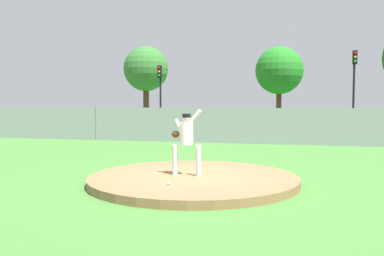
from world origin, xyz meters
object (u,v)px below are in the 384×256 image
object	(u,v)px
pitcher_youth	(186,137)
baseball	(169,183)
traffic_light_near	(160,86)
parked_car_slate	(325,124)
parked_car_navy	(191,122)
traffic_light_far	(354,77)
parked_car_white	(97,121)

from	to	relation	value
pitcher_youth	baseball	xyz separation A→B (m)	(-0.07, -1.22, -0.91)
baseball	traffic_light_near	world-z (taller)	traffic_light_near
parked_car_slate	parked_car_navy	distance (m)	8.00
baseball	traffic_light_far	distance (m)	21.34
pitcher_youth	traffic_light_near	size ratio (longest dim) A/B	0.35
parked_car_slate	baseball	bearing A→B (deg)	-105.63
parked_car_slate	parked_car_navy	xyz separation A→B (m)	(-8.00, 0.17, -0.00)
baseball	traffic_light_far	bearing A→B (deg)	71.95
traffic_light_near	traffic_light_far	xyz separation A→B (m)	(13.28, 0.44, 0.45)
pitcher_youth	traffic_light_far	bearing A→B (deg)	71.05
parked_car_slate	traffic_light_near	size ratio (longest dim) A/B	0.95
parked_car_navy	parked_car_slate	bearing A→B (deg)	-1.19
parked_car_slate	traffic_light_far	distance (m)	5.40
parked_car_white	traffic_light_far	distance (m)	17.15
baseball	parked_car_slate	distance (m)	16.58
traffic_light_far	pitcher_youth	bearing A→B (deg)	-108.95
pitcher_youth	traffic_light_far	xyz separation A→B (m)	(6.46, 18.80, 2.52)
parked_car_slate	traffic_light_near	bearing A→B (deg)	162.06
parked_car_white	parked_car_slate	xyz separation A→B (m)	(14.25, 0.36, -0.02)
pitcher_youth	parked_car_navy	xyz separation A→B (m)	(-3.61, 14.90, -0.37)
traffic_light_far	parked_car_navy	bearing A→B (deg)	-158.79
pitcher_youth	baseball	world-z (taller)	pitcher_youth
traffic_light_near	traffic_light_far	size ratio (longest dim) A/B	0.87
parked_car_slate	parked_car_navy	size ratio (longest dim) A/B	1.07
parked_car_navy	pitcher_youth	bearing A→B (deg)	-76.39
pitcher_youth	traffic_light_far	distance (m)	20.04
parked_car_navy	traffic_light_near	world-z (taller)	traffic_light_near
baseball	parked_car_slate	xyz separation A→B (m)	(4.46, 15.96, 0.54)
parked_car_slate	traffic_light_far	size ratio (longest dim) A/B	0.82
traffic_light_near	pitcher_youth	bearing A→B (deg)	-69.62
parked_car_navy	traffic_light_far	bearing A→B (deg)	21.21
parked_car_slate	parked_car_navy	bearing A→B (deg)	178.81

